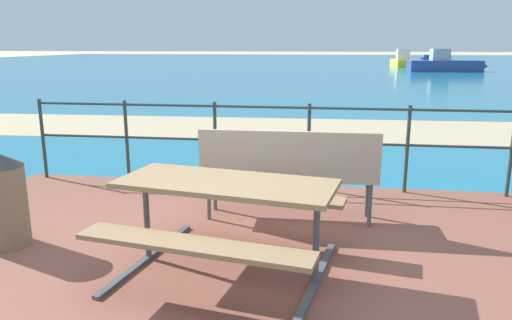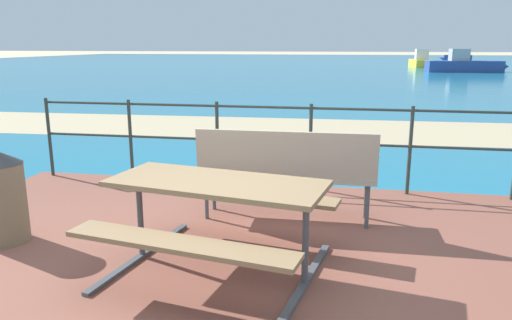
% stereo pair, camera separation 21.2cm
% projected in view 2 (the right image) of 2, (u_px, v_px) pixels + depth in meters
% --- Properties ---
extents(ground_plane, '(240.00, 240.00, 0.00)m').
position_uv_depth(ground_plane, '(210.00, 280.00, 3.86)').
color(ground_plane, beige).
extents(patio_paving, '(6.40, 5.20, 0.06)m').
position_uv_depth(patio_paving, '(210.00, 276.00, 3.86)').
color(patio_paving, brown).
rests_on(patio_paving, ground).
extents(sea_water, '(90.00, 90.00, 0.01)m').
position_uv_depth(sea_water, '(336.00, 66.00, 42.11)').
color(sea_water, teal).
rests_on(sea_water, ground).
extents(beach_strip, '(54.07, 4.73, 0.01)m').
position_uv_depth(beach_strip, '(299.00, 129.00, 10.70)').
color(beach_strip, tan).
rests_on(beach_strip, ground).
extents(picnic_table, '(1.90, 1.73, 0.75)m').
position_uv_depth(picnic_table, '(217.00, 202.00, 3.77)').
color(picnic_table, '#8C704C').
rests_on(picnic_table, patio_paving).
extents(park_bench, '(1.78, 0.43, 0.95)m').
position_uv_depth(park_bench, '(286.00, 167.00, 4.85)').
color(park_bench, tan).
rests_on(park_bench, patio_paving).
extents(railing_fence, '(5.94, 0.04, 1.07)m').
position_uv_depth(railing_fence, '(263.00, 135.00, 6.05)').
color(railing_fence, '#2D3833').
rests_on(railing_fence, patio_paving).
extents(trash_bin, '(0.42, 0.42, 0.85)m').
position_uv_depth(trash_bin, '(2.00, 197.00, 4.38)').
color(trash_bin, '#726047').
rests_on(trash_bin, patio_paving).
extents(boat_near, '(1.46, 4.27, 1.44)m').
position_uv_depth(boat_near, '(420.00, 62.00, 39.52)').
color(boat_near, yellow).
rests_on(boat_near, sea_water).
extents(boat_mid, '(5.34, 1.80, 1.52)m').
position_uv_depth(boat_mid, '(465.00, 65.00, 32.28)').
color(boat_mid, '#2D478C').
rests_on(boat_mid, sea_water).
extents(boat_far, '(3.41, 1.34, 1.26)m').
position_uv_depth(boat_far, '(457.00, 57.00, 53.38)').
color(boat_far, '#2D478C').
rests_on(boat_far, sea_water).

